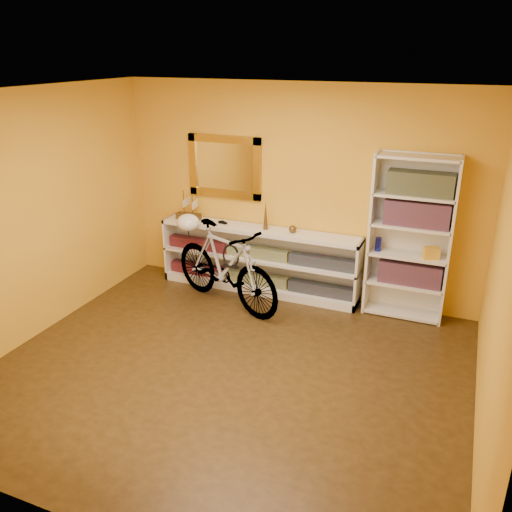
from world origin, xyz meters
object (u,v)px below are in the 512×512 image
at_px(bicycle, 225,266).
at_px(helmet, 188,223).
at_px(bookcase, 410,239).
at_px(console_unit, 258,260).

distance_m(bicycle, helmet, 0.78).
height_order(bicycle, helmet, bicycle).
xyz_separation_m(bookcase, bicycle, (-2.04, -0.56, -0.43)).
bearing_deg(bookcase, helmet, -173.36).
distance_m(console_unit, helmet, 1.01).
distance_m(console_unit, bicycle, 0.58).
height_order(console_unit, bicycle, bicycle).
height_order(console_unit, helmet, helmet).
relative_size(console_unit, bicycle, 1.48).
bearing_deg(bicycle, bookcase, -52.96).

